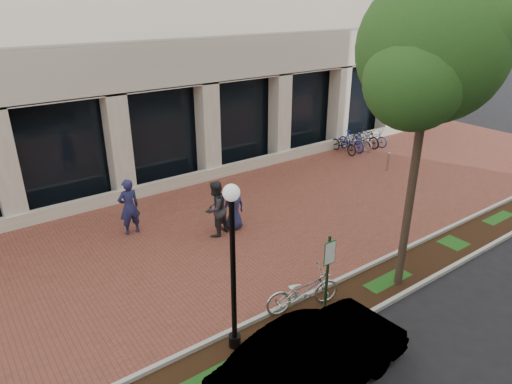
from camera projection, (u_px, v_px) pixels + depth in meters
ground at (232, 229)px, 15.98m from camera, size 120.00×120.00×0.00m
brick_plaza at (232, 229)px, 15.98m from camera, size 40.00×9.00×0.01m
planting_strip at (341, 304)px, 12.08m from camera, size 40.00×1.50×0.01m
curb_plaza_side at (321, 289)px, 12.61m from camera, size 40.00×0.12×0.12m
curb_street_side at (363, 317)px, 11.50m from camera, size 40.00×0.12×0.12m
parking_sign at (328, 269)px, 10.86m from camera, size 0.34×0.07×2.41m
lamppost at (233, 261)px, 9.72m from camera, size 0.36×0.36×4.08m
street_tree at (431, 58)px, 10.59m from camera, size 4.18×3.48×8.15m
locked_bicycle at (303, 291)px, 11.71m from camera, size 2.19×1.19×1.09m
pedestrian_left at (129, 207)px, 15.31m from camera, size 0.74×0.50×1.99m
pedestrian_mid at (215, 209)px, 15.21m from camera, size 1.16×1.04×1.95m
pedestrian_right at (233, 207)px, 15.70m from camera, size 0.84×0.58×1.65m
bollard at (388, 161)px, 21.14m from camera, size 0.12×0.12×0.90m
bike_rack_cluster at (359, 140)px, 24.14m from camera, size 3.02×1.90×1.06m
sedan_near_curb at (315, 359)px, 9.23m from camera, size 4.58×1.89×1.48m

